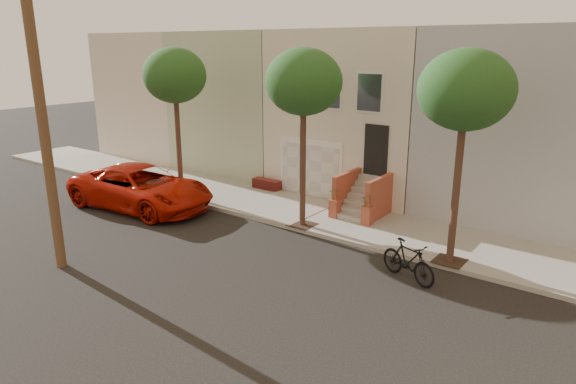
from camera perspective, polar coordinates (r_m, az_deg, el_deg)
The scene contains 9 objects.
ground at distance 16.62m, azimuth -9.09°, elevation -7.08°, with size 90.00×90.00×0.00m, color black.
sidewalk at distance 20.42m, azimuth 1.65°, elevation -2.20°, with size 40.00×3.70×0.15m, color #99968B.
house_row at distance 24.57m, azimuth 9.66°, elevation 9.24°, with size 33.10×11.70×7.00m.
tree_left at distance 22.03m, azimuth -12.60°, elevation 12.53°, with size 2.70×2.57×6.30m.
tree_mid at distance 17.67m, azimuth 1.74°, elevation 12.11°, with size 2.70×2.57×6.30m.
tree_right at distance 15.21m, azimuth 19.29°, elevation 10.59°, with size 2.70×2.57×6.30m.
utility_pole at distance 8.08m, azimuth 13.74°, elevation 6.37°, with size 23.60×1.22×10.00m.
pickup_truck at distance 21.72m, azimuth -16.17°, elevation 0.50°, with size 2.92×6.33×1.76m, color #AC1203.
motorcycle at distance 15.01m, azimuth 13.32°, elevation -7.51°, with size 0.55×1.95×1.17m, color black.
Camera 1 is at (11.09, -10.55, 6.49)m, focal length 31.73 mm.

